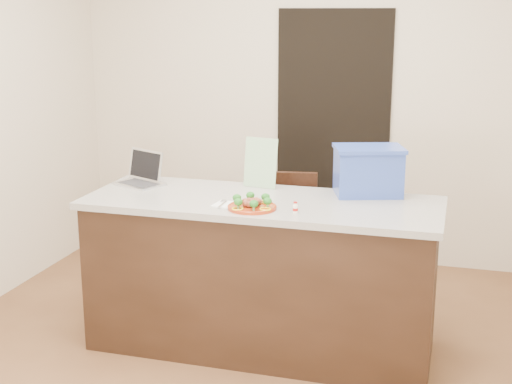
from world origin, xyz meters
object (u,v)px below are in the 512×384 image
(chair, at_px, (283,232))
(blue_box, at_px, (368,171))
(yogurt_bottle, at_px, (295,208))
(island, at_px, (262,274))
(napkin, at_px, (227,205))
(plate, at_px, (252,207))
(laptop, at_px, (142,175))

(chair, bearing_deg, blue_box, -40.72)
(yogurt_bottle, bearing_deg, chair, 107.73)
(island, bearing_deg, yogurt_bottle, -41.28)
(napkin, distance_m, chair, 0.93)
(plate, height_order, napkin, plate)
(island, xyz_separation_m, blue_box, (0.57, 0.29, 0.60))
(napkin, xyz_separation_m, chair, (0.12, 0.83, -0.40))
(laptop, distance_m, chair, 1.04)
(island, relative_size, laptop, 5.94)
(plate, height_order, yogurt_bottle, yogurt_bottle)
(plate, relative_size, chair, 0.30)
(plate, distance_m, blue_box, 0.76)
(plate, distance_m, napkin, 0.16)
(blue_box, bearing_deg, island, -170.94)
(island, bearing_deg, chair, 92.76)
(yogurt_bottle, distance_m, chair, 1.01)
(plate, bearing_deg, blue_box, 41.02)
(plate, height_order, laptop, laptop)
(laptop, height_order, blue_box, blue_box)
(island, xyz_separation_m, napkin, (-0.16, -0.17, 0.46))
(island, height_order, chair, island)
(plate, distance_m, laptop, 0.92)
(plate, xyz_separation_m, blue_box, (0.57, 0.49, 0.13))
(chair, bearing_deg, laptop, -158.21)
(laptop, bearing_deg, blue_box, 29.09)
(napkin, distance_m, yogurt_bottle, 0.41)
(napkin, xyz_separation_m, blue_box, (0.72, 0.46, 0.14))
(island, xyz_separation_m, laptop, (-0.83, 0.18, 0.51))
(napkin, relative_size, chair, 0.16)
(yogurt_bottle, bearing_deg, laptop, 159.95)
(island, xyz_separation_m, chair, (-0.03, 0.66, 0.06))
(plate, relative_size, napkin, 1.90)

